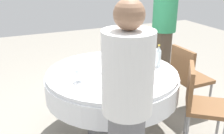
{
  "coord_description": "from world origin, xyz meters",
  "views": [
    {
      "loc": [
        -1.01,
        -2.3,
        1.77
      ],
      "look_at": [
        0.0,
        0.0,
        0.79
      ],
      "focal_mm": 41.51,
      "sensor_mm": 36.0,
      "label": 1
    }
  ],
  "objects_px": {
    "wine_glass_rear": "(111,67)",
    "bottle_clear_mid": "(158,57)",
    "bottle_amber_north": "(116,59)",
    "plate_south": "(77,65)",
    "plate_near": "(98,83)",
    "chair_rear": "(188,75)",
    "bottle_brown_east": "(126,70)",
    "wine_glass_west": "(123,67)",
    "chair_far": "(199,100)",
    "person_mid": "(127,113)",
    "dining_table": "(112,84)",
    "wine_glass_outer": "(79,73)",
    "plate_left": "(145,76)",
    "person_east": "(164,31)",
    "plate_inner": "(109,55)",
    "wine_glass_far": "(157,53)"
  },
  "relations": [
    {
      "from": "chair_far",
      "to": "plate_near",
      "type": "bearing_deg",
      "value": -70.58
    },
    {
      "from": "person_east",
      "to": "person_mid",
      "type": "height_order",
      "value": "person_east"
    },
    {
      "from": "plate_left",
      "to": "chair_rear",
      "type": "bearing_deg",
      "value": 19.45
    },
    {
      "from": "person_east",
      "to": "plate_near",
      "type": "bearing_deg",
      "value": -87.86
    },
    {
      "from": "bottle_amber_north",
      "to": "plate_near",
      "type": "distance_m",
      "value": 0.37
    },
    {
      "from": "bottle_amber_north",
      "to": "plate_left",
      "type": "xyz_separation_m",
      "value": [
        0.21,
        -0.23,
        -0.13
      ]
    },
    {
      "from": "person_mid",
      "to": "bottle_brown_east",
      "type": "bearing_deg",
      "value": -98.08
    },
    {
      "from": "bottle_amber_north",
      "to": "plate_south",
      "type": "xyz_separation_m",
      "value": [
        -0.32,
        0.35,
        -0.13
      ]
    },
    {
      "from": "plate_left",
      "to": "chair_far",
      "type": "distance_m",
      "value": 0.6
    },
    {
      "from": "plate_near",
      "to": "chair_rear",
      "type": "distance_m",
      "value": 1.32
    },
    {
      "from": "bottle_brown_east",
      "to": "bottle_clear_mid",
      "type": "distance_m",
      "value": 0.57
    },
    {
      "from": "dining_table",
      "to": "plate_south",
      "type": "bearing_deg",
      "value": 132.34
    },
    {
      "from": "bottle_amber_north",
      "to": "plate_south",
      "type": "height_order",
      "value": "bottle_amber_north"
    },
    {
      "from": "bottle_brown_east",
      "to": "wine_glass_rear",
      "type": "xyz_separation_m",
      "value": [
        -0.06,
        0.21,
        -0.04
      ]
    },
    {
      "from": "wine_glass_rear",
      "to": "chair_far",
      "type": "height_order",
      "value": "wine_glass_rear"
    },
    {
      "from": "plate_south",
      "to": "chair_rear",
      "type": "xyz_separation_m",
      "value": [
        1.32,
        -0.3,
        -0.23
      ]
    },
    {
      "from": "bottle_brown_east",
      "to": "bottle_amber_north",
      "type": "bearing_deg",
      "value": 84.18
    },
    {
      "from": "bottle_amber_north",
      "to": "person_east",
      "type": "bearing_deg",
      "value": 34.98
    },
    {
      "from": "wine_glass_west",
      "to": "wine_glass_rear",
      "type": "height_order",
      "value": "wine_glass_west"
    },
    {
      "from": "wine_glass_west",
      "to": "person_mid",
      "type": "xyz_separation_m",
      "value": [
        -0.35,
        -0.77,
        -0.01
      ]
    },
    {
      "from": "person_east",
      "to": "chair_far",
      "type": "bearing_deg",
      "value": -51.52
    },
    {
      "from": "bottle_clear_mid",
      "to": "wine_glass_west",
      "type": "relative_size",
      "value": 1.66
    },
    {
      "from": "bottle_clear_mid",
      "to": "plate_inner",
      "type": "relative_size",
      "value": 1.17
    },
    {
      "from": "dining_table",
      "to": "plate_inner",
      "type": "relative_size",
      "value": 6.55
    },
    {
      "from": "wine_glass_rear",
      "to": "bottle_clear_mid",
      "type": "bearing_deg",
      "value": 3.12
    },
    {
      "from": "person_mid",
      "to": "wine_glass_far",
      "type": "bearing_deg",
      "value": -113.62
    },
    {
      "from": "bottle_amber_north",
      "to": "chair_rear",
      "type": "xyz_separation_m",
      "value": [
        1.0,
        0.05,
        -0.36
      ]
    },
    {
      "from": "chair_far",
      "to": "plate_left",
      "type": "bearing_deg",
      "value": -84.21
    },
    {
      "from": "plate_left",
      "to": "person_east",
      "type": "xyz_separation_m",
      "value": [
        0.9,
        1.01,
        0.14
      ]
    },
    {
      "from": "bottle_amber_north",
      "to": "wine_glass_west",
      "type": "relative_size",
      "value": 2.0
    },
    {
      "from": "wine_glass_far",
      "to": "plate_south",
      "type": "distance_m",
      "value": 0.93
    },
    {
      "from": "person_mid",
      "to": "wine_glass_rear",
      "type": "bearing_deg",
      "value": -88.22
    },
    {
      "from": "bottle_brown_east",
      "to": "plate_left",
      "type": "xyz_separation_m",
      "value": [
        0.24,
        0.06,
        -0.13
      ]
    },
    {
      "from": "bottle_clear_mid",
      "to": "plate_inner",
      "type": "distance_m",
      "value": 0.65
    },
    {
      "from": "plate_south",
      "to": "person_mid",
      "type": "distance_m",
      "value": 1.27
    },
    {
      "from": "bottle_brown_east",
      "to": "bottle_clear_mid",
      "type": "xyz_separation_m",
      "value": [
        0.51,
        0.24,
        -0.02
      ]
    },
    {
      "from": "person_east",
      "to": "plate_left",
      "type": "bearing_deg",
      "value": -75.02
    },
    {
      "from": "bottle_brown_east",
      "to": "wine_glass_west",
      "type": "relative_size",
      "value": 1.97
    },
    {
      "from": "bottle_amber_north",
      "to": "plate_near",
      "type": "height_order",
      "value": "bottle_amber_north"
    },
    {
      "from": "person_mid",
      "to": "chair_rear",
      "type": "bearing_deg",
      "value": -126.33
    },
    {
      "from": "wine_glass_far",
      "to": "chair_far",
      "type": "distance_m",
      "value": 0.72
    },
    {
      "from": "wine_glass_rear",
      "to": "plate_south",
      "type": "distance_m",
      "value": 0.49
    },
    {
      "from": "wine_glass_west",
      "to": "wine_glass_outer",
      "type": "relative_size",
      "value": 1.14
    },
    {
      "from": "dining_table",
      "to": "person_east",
      "type": "distance_m",
      "value": 1.4
    },
    {
      "from": "dining_table",
      "to": "chair_far",
      "type": "relative_size",
      "value": 1.62
    },
    {
      "from": "dining_table",
      "to": "wine_glass_west",
      "type": "relative_size",
      "value": 9.26
    },
    {
      "from": "wine_glass_rear",
      "to": "person_mid",
      "type": "height_order",
      "value": "person_mid"
    },
    {
      "from": "bottle_clear_mid",
      "to": "bottle_amber_north",
      "type": "height_order",
      "value": "bottle_amber_north"
    },
    {
      "from": "bottle_brown_east",
      "to": "chair_far",
      "type": "bearing_deg",
      "value": -17.72
    },
    {
      "from": "plate_inner",
      "to": "wine_glass_outer",
      "type": "bearing_deg",
      "value": -134.68
    }
  ]
}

